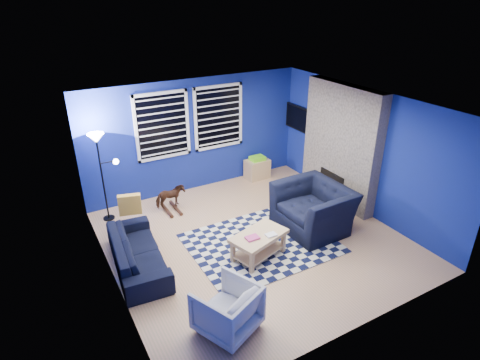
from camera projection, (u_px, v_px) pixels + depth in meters
The scene contains 18 objects.
floor at pixel (254, 239), 7.37m from camera, with size 5.00×5.00×0.00m, color tan.
ceiling at pixel (257, 106), 6.28m from camera, with size 5.00×5.00×0.00m, color white.
wall_back at pixel (196, 136), 8.79m from camera, with size 5.00×5.00×0.00m, color navy.
wall_left at pixel (106, 215), 5.72m from camera, with size 5.00×5.00×0.00m, color navy.
wall_right at pixel (363, 152), 7.94m from camera, with size 5.00×5.00×0.00m, color navy.
fireplace at pixel (340, 147), 8.29m from camera, with size 0.65×2.00×2.50m.
window_left at pixel (162, 126), 8.27m from camera, with size 1.17×0.06×1.42m.
window_right at pixel (219, 117), 8.85m from camera, with size 1.17×0.06×1.42m.
tv at pixel (300, 119), 9.42m from camera, with size 0.07×1.00×0.58m.
rug at pixel (261, 243), 7.25m from camera, with size 2.50×2.00×0.02m, color black.
sofa at pixel (138, 252), 6.55m from camera, with size 0.74×1.88×0.55m, color black.
armchair_big at pixel (313, 208), 7.55m from camera, with size 1.15×1.32×0.86m, color black.
armchair_bent at pixel (227, 309), 5.30m from camera, with size 0.73×0.75×0.69m, color gray.
rocking_horse at pixel (170, 197), 8.19m from camera, with size 0.59×0.27×0.50m, color #472916.
coffee_table at pixel (259, 241), 6.75m from camera, with size 1.08×0.80×0.48m.
cabinet at pixel (257, 168), 9.67m from camera, with size 0.57×0.40×0.55m.
floor_lamp at pixel (99, 150), 7.41m from camera, with size 0.49×0.30×1.79m.
throw_pillow at pixel (130, 205), 7.04m from camera, with size 0.39×0.12×0.37m, color gold.
Camera 1 is at (-3.26, -5.24, 4.17)m, focal length 30.00 mm.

